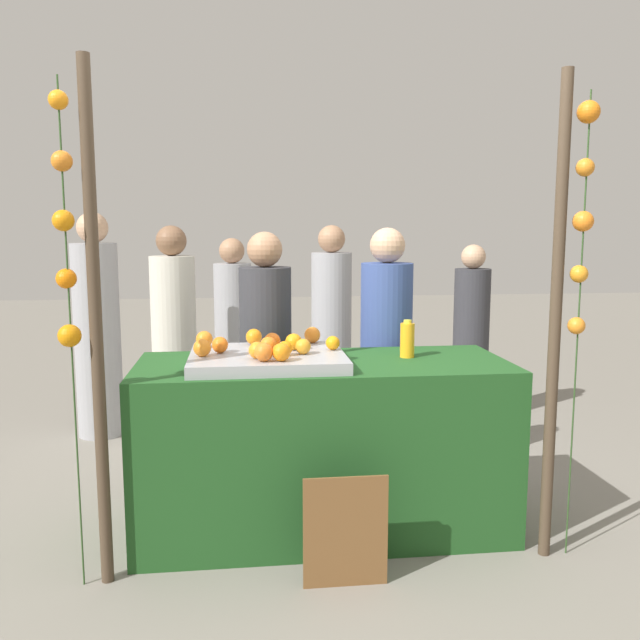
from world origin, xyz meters
TOP-DOWN VIEW (x-y plane):
  - ground_plane at (0.00, 0.00)m, footprint 24.00×24.00m
  - stall_counter at (0.00, 0.00)m, footprint 1.94×0.78m
  - orange_tray at (-0.29, -0.03)m, footprint 0.78×0.64m
  - orange_0 at (-0.23, -0.25)m, footprint 0.09×0.09m
  - orange_1 at (-0.62, 0.17)m, footprint 0.09×0.09m
  - orange_2 at (-0.11, -0.09)m, footprint 0.08×0.08m
  - orange_3 at (-0.62, -0.09)m, footprint 0.09×0.09m
  - orange_4 at (-0.36, 0.22)m, footprint 0.09×0.09m
  - orange_5 at (-0.32, -0.25)m, footprint 0.09×0.09m
  - orange_6 at (-0.03, 0.24)m, footprint 0.09×0.09m
  - orange_7 at (0.05, 0.01)m, footprint 0.07×0.07m
  - orange_8 at (-0.29, -0.04)m, footprint 0.09×0.09m
  - orange_9 at (-0.15, 0.03)m, footprint 0.09×0.09m
  - orange_10 at (-0.21, -0.12)m, footprint 0.07×0.07m
  - orange_11 at (-0.35, -0.18)m, footprint 0.08×0.08m
  - orange_12 at (-0.26, 0.07)m, footprint 0.09×0.09m
  - orange_13 at (-0.53, -0.00)m, footprint 0.08×0.08m
  - juice_bottle at (0.47, 0.07)m, footprint 0.08×0.08m
  - chalkboard_sign at (0.02, -0.59)m, footprint 0.38×0.03m
  - vendor_left at (-0.28, 0.63)m, footprint 0.32×0.32m
  - vendor_right at (0.47, 0.62)m, footprint 0.32×0.32m
  - crowd_person_0 at (-0.49, 2.05)m, footprint 0.31×0.31m
  - crowd_person_1 at (-1.52, 1.81)m, footprint 0.35×0.35m
  - crowd_person_2 at (0.30, 1.90)m, footprint 0.33×0.33m
  - crowd_person_3 at (1.47, 1.85)m, footprint 0.29×0.29m
  - crowd_person_4 at (-0.91, 1.49)m, footprint 0.33×0.33m
  - canopy_post_left at (-1.05, -0.43)m, footprint 0.06×0.06m
  - canopy_post_right at (1.05, -0.43)m, footprint 0.06×0.06m
  - garland_strand_left at (-1.15, -0.45)m, footprint 0.10×0.11m
  - garland_strand_right at (1.16, -0.43)m, footprint 0.11×0.11m

SIDE VIEW (x-z plane):
  - ground_plane at x=0.00m, z-range 0.00..0.00m
  - chalkboard_sign at x=0.02m, z-range -0.01..0.51m
  - stall_counter at x=0.00m, z-range 0.00..0.91m
  - crowd_person_3 at x=1.47m, z-range -0.05..1.42m
  - crowd_person_0 at x=-0.49m, z-range -0.05..1.47m
  - vendor_left at x=-0.28m, z-range -0.05..1.53m
  - vendor_right at x=0.47m, z-range -0.06..1.55m
  - crowd_person_4 at x=-0.91m, z-range -0.06..1.57m
  - crowd_person_2 at x=0.30m, z-range -0.06..1.57m
  - crowd_person_1 at x=-1.52m, z-range -0.06..1.66m
  - orange_tray at x=-0.29m, z-range 0.91..0.97m
  - juice_bottle at x=0.47m, z-range 0.90..1.11m
  - orange_7 at x=0.05m, z-range 0.97..1.04m
  - orange_10 at x=-0.21m, z-range 0.97..1.04m
  - orange_2 at x=-0.11m, z-range 0.97..1.05m
  - orange_13 at x=-0.53m, z-range 0.97..1.05m
  - orange_11 at x=-0.35m, z-range 0.97..1.05m
  - orange_8 at x=-0.29m, z-range 0.97..1.05m
  - orange_12 at x=-0.26m, z-range 0.97..1.06m
  - orange_9 at x=-0.15m, z-range 0.97..1.06m
  - orange_4 at x=-0.36m, z-range 0.97..1.06m
  - orange_3 at x=-0.62m, z-range 0.97..1.06m
  - orange_0 at x=-0.23m, z-range 0.97..1.06m
  - orange_6 at x=-0.03m, z-range 0.97..1.06m
  - orange_1 at x=-0.62m, z-range 0.97..1.06m
  - orange_5 at x=-0.32m, z-range 0.97..1.06m
  - canopy_post_left at x=-1.05m, z-range 0.00..2.32m
  - canopy_post_right at x=1.05m, z-range 0.00..2.32m
  - garland_strand_left at x=-1.15m, z-range 0.44..2.67m
  - garland_strand_right at x=1.16m, z-range 0.57..2.79m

